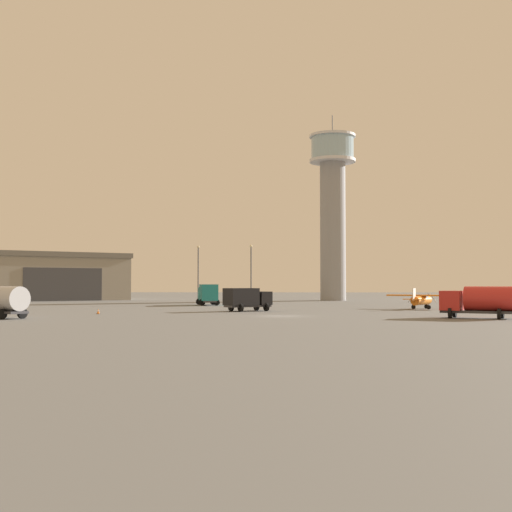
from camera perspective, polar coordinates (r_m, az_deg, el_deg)
ground_plane at (r=68.83m, az=2.10°, el=-5.10°), size 400.00×400.00×0.00m
control_tower at (r=136.08m, az=6.50°, el=4.65°), size 9.22×9.22×37.20m
hangar at (r=146.91m, az=-17.31°, el=-1.69°), size 37.33×36.42×9.54m
airplane_orange at (r=90.14m, az=13.79°, el=-3.58°), size 8.78×7.03×2.73m
truck_box_black at (r=81.12m, az=-0.80°, el=-3.59°), size 5.95×5.27×2.77m
truck_fuel_tanker_silver at (r=68.27m, az=-20.71°, el=-3.53°), size 6.26×5.18×3.04m
truck_box_teal at (r=104.24m, az=-4.09°, el=-3.20°), size 4.17×6.75×3.21m
truck_fuel_tanker_red at (r=67.34m, az=18.35°, el=-3.60°), size 7.17×4.95×3.04m
light_post_east at (r=110.25m, az=-0.42°, el=-1.11°), size 0.44×0.44×9.72m
light_post_centre at (r=114.78m, az=-4.91°, el=-1.13°), size 0.44×0.44×9.80m
traffic_cone_near_left at (r=75.59m, az=-13.19°, el=-4.58°), size 0.36×0.36×0.56m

